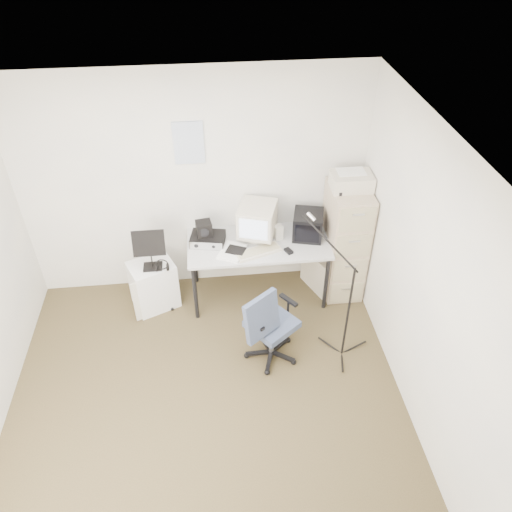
{
  "coord_description": "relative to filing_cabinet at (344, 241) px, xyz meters",
  "views": [
    {
      "loc": [
        0.14,
        -2.76,
        3.9
      ],
      "look_at": [
        0.55,
        0.95,
        0.95
      ],
      "focal_mm": 35.0,
      "sensor_mm": 36.0,
      "label": 1
    }
  ],
  "objects": [
    {
      "name": "wall_calendar",
      "position": [
        -1.6,
        0.31,
        1.1
      ],
      "size": [
        0.3,
        0.02,
        0.44
      ],
      "primitive_type": "cube",
      "color": "white",
      "rests_on": "wall_back"
    },
    {
      "name": "office_chair",
      "position": [
        -0.92,
        -0.95,
        -0.19
      ],
      "size": [
        0.75,
        0.75,
        0.92
      ],
      "primitive_type": "cube",
      "rotation": [
        0.0,
        0.0,
        0.65
      ],
      "color": "#2C374A",
      "rests_on": "floor"
    },
    {
      "name": "radio_receiver",
      "position": [
        -1.48,
        0.03,
        0.13
      ],
      "size": [
        0.39,
        0.31,
        0.1
      ],
      "primitive_type": "cube",
      "rotation": [
        0.0,
        0.0,
        -0.19
      ],
      "color": "black",
      "rests_on": "desk"
    },
    {
      "name": "radio_speaker",
      "position": [
        -1.51,
        0.04,
        0.26
      ],
      "size": [
        0.18,
        0.17,
        0.16
      ],
      "primitive_type": "cube",
      "rotation": [
        0.0,
        0.0,
        0.15
      ],
      "color": "black",
      "rests_on": "radio_receiver"
    },
    {
      "name": "desk",
      "position": [
        -0.95,
        -0.03,
        -0.29
      ],
      "size": [
        1.5,
        0.7,
        0.73
      ],
      "primitive_type": "cube",
      "color": "#A6A6A6",
      "rests_on": "floor"
    },
    {
      "name": "pc_tower",
      "position": [
        -0.22,
        0.01,
        -0.42
      ],
      "size": [
        0.39,
        0.54,
        0.46
      ],
      "primitive_type": "cube",
      "rotation": [
        0.0,
        0.0,
        0.4
      ],
      "color": "beige",
      "rests_on": "floor"
    },
    {
      "name": "printer",
      "position": [
        0.0,
        0.03,
        0.73
      ],
      "size": [
        0.42,
        0.29,
        0.16
      ],
      "primitive_type": "cube",
      "rotation": [
        0.0,
        0.0,
        -0.02
      ],
      "color": "beige",
      "rests_on": "filing_cabinet"
    },
    {
      "name": "mic_stand",
      "position": [
        -0.21,
        -1.0,
        0.08
      ],
      "size": [
        0.03,
        0.03,
        1.45
      ],
      "primitive_type": "cylinder",
      "rotation": [
        0.0,
        0.0,
        2.36
      ],
      "color": "black",
      "rests_on": "floor"
    },
    {
      "name": "headphones",
      "position": [
        -1.97,
        -0.17,
        -0.04
      ],
      "size": [
        0.18,
        0.18,
        0.03
      ],
      "primitive_type": "torus",
      "rotation": [
        0.0,
        0.0,
        0.21
      ],
      "color": "black",
      "rests_on": "side_cart"
    },
    {
      "name": "crt_tv",
      "position": [
        -0.41,
        0.04,
        0.22
      ],
      "size": [
        0.38,
        0.39,
        0.28
      ],
      "primitive_type": "cube",
      "rotation": [
        0.0,
        0.0,
        -0.25
      ],
      "color": "black",
      "rests_on": "desk"
    },
    {
      "name": "keyboard",
      "position": [
        -0.97,
        -0.2,
        0.09
      ],
      "size": [
        0.51,
        0.32,
        0.03
      ],
      "primitive_type": "cube",
      "rotation": [
        0.0,
        0.0,
        0.34
      ],
      "color": "beige",
      "rests_on": "desk"
    },
    {
      "name": "floor",
      "position": [
        -1.58,
        -1.48,
        -0.66
      ],
      "size": [
        3.6,
        3.6,
        0.01
      ],
      "primitive_type": "cube",
      "color": "#3D311F",
      "rests_on": "ground"
    },
    {
      "name": "side_cart",
      "position": [
        -2.1,
        -0.07,
        -0.37
      ],
      "size": [
        0.56,
        0.51,
        0.56
      ],
      "primitive_type": "cube",
      "rotation": [
        0.0,
        0.0,
        0.41
      ],
      "color": "white",
      "rests_on": "floor"
    },
    {
      "name": "ceiling",
      "position": [
        -1.58,
        -1.48,
        1.85
      ],
      "size": [
        3.6,
        3.6,
        0.01
      ],
      "primitive_type": "cube",
      "color": "white",
      "rests_on": "ground"
    },
    {
      "name": "filing_cabinet",
      "position": [
        0.0,
        0.0,
        0.0
      ],
      "size": [
        0.4,
        0.6,
        1.3
      ],
      "primitive_type": "cube",
      "color": "tan",
      "rests_on": "floor"
    },
    {
      "name": "mouse",
      "position": [
        -0.66,
        -0.22,
        0.09
      ],
      "size": [
        0.09,
        0.11,
        0.03
      ],
      "primitive_type": "cube",
      "rotation": [
        0.0,
        0.0,
        0.44
      ],
      "color": "black",
      "rests_on": "desk"
    },
    {
      "name": "crt_monitor",
      "position": [
        -0.95,
        0.06,
        0.28
      ],
      "size": [
        0.47,
        0.48,
        0.41
      ],
      "primitive_type": "cube",
      "rotation": [
        0.0,
        0.0,
        -0.31
      ],
      "color": "beige",
      "rests_on": "desk"
    },
    {
      "name": "papers",
      "position": [
        -1.24,
        -0.17,
        0.09
      ],
      "size": [
        0.34,
        0.39,
        0.02
      ],
      "primitive_type": "cube",
      "rotation": [
        0.0,
        0.0,
        -0.43
      ],
      "color": "white",
      "rests_on": "desk"
    },
    {
      "name": "wall_back",
      "position": [
        -1.58,
        0.32,
        0.6
      ],
      "size": [
        3.6,
        0.02,
        2.5
      ],
      "primitive_type": "cube",
      "color": "white",
      "rests_on": "ground"
    },
    {
      "name": "desk_speaker",
      "position": [
        -0.73,
        0.02,
        0.16
      ],
      "size": [
        0.11,
        0.11,
        0.16
      ],
      "primitive_type": "cube",
      "rotation": [
        0.0,
        0.0,
        0.31
      ],
      "color": "beige",
      "rests_on": "desk"
    },
    {
      "name": "wall_right",
      "position": [
        0.22,
        -1.48,
        0.6
      ],
      "size": [
        0.02,
        3.6,
        2.5
      ],
      "primitive_type": "cube",
      "color": "white",
      "rests_on": "ground"
    },
    {
      "name": "music_stand",
      "position": [
        -2.07,
        -0.11,
        0.15
      ],
      "size": [
        0.35,
        0.23,
        0.48
      ],
      "primitive_type": "cube",
      "rotation": [
        0.0,
        0.0,
        0.2
      ],
      "color": "black",
      "rests_on": "side_cart"
    }
  ]
}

